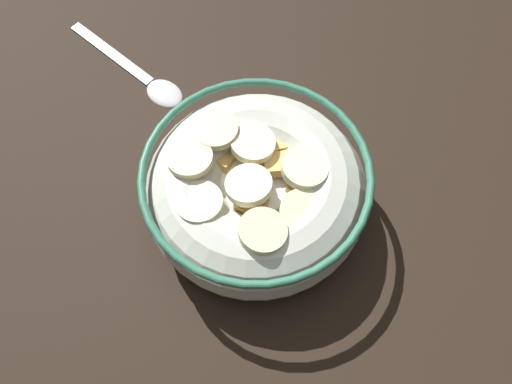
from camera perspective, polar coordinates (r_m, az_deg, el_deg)
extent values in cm
cube|color=black|center=(44.32, 0.00, -2.29)|extent=(110.76, 110.76, 2.00)
cylinder|color=beige|center=(43.14, 0.00, -1.59)|extent=(9.47, 9.47, 0.60)
torus|color=beige|center=(40.55, 0.00, 0.10)|extent=(17.22, 17.22, 6.33)
torus|color=#337259|center=(38.01, 0.00, 2.03)|extent=(17.30, 17.30, 0.60)
cylinder|color=white|center=(39.43, 0.00, 0.92)|extent=(13.42, 13.42, 0.40)
cube|color=tan|center=(39.31, -6.73, 1.61)|extent=(2.55, 2.51, 1.00)
cube|color=#B78947|center=(38.57, 5.14, -0.25)|extent=(2.41, 2.47, 1.06)
cube|color=#AD7F42|center=(41.37, 4.01, 6.94)|extent=(2.48, 2.45, 1.00)
cube|color=tan|center=(40.28, -1.31, 4.94)|extent=(2.06, 2.07, 0.87)
cube|color=tan|center=(40.03, -3.67, 3.88)|extent=(2.72, 2.70, 1.08)
cube|color=tan|center=(40.37, 2.09, 5.50)|extent=(2.17, 2.16, 0.86)
cube|color=tan|center=(39.58, 6.99, 2.75)|extent=(2.36, 2.34, 0.90)
cube|color=#AD7F42|center=(37.85, -6.09, -1.94)|extent=(2.66, 2.65, 0.95)
cube|color=#AD7F42|center=(37.83, -0.51, -1.29)|extent=(2.67, 2.67, 0.91)
cube|color=#AD7F42|center=(36.78, 0.66, -5.35)|extent=(2.03, 2.10, 1.03)
cube|color=tan|center=(40.24, -7.23, 3.88)|extent=(2.52, 2.53, 0.87)
cube|color=tan|center=(37.41, 5.18, -3.37)|extent=(2.68, 2.69, 0.99)
cube|color=tan|center=(39.36, 2.28, 3.06)|extent=(1.98, 1.88, 1.09)
cube|color=#B78947|center=(41.55, -0.89, 7.72)|extent=(1.95, 2.03, 1.06)
cube|color=#AD7F42|center=(36.93, -4.51, -4.87)|extent=(2.68, 2.66, 1.01)
cube|color=#AD7F42|center=(38.70, -0.10, 1.11)|extent=(2.33, 2.40, 1.12)
cube|color=#AD7F42|center=(38.45, 7.83, -0.44)|extent=(2.64, 2.66, 0.99)
cylinder|color=#F9EFC6|center=(39.27, -0.20, 5.37)|extent=(4.36, 4.37, 1.17)
cylinder|color=#F4EABC|center=(38.14, 5.39, 2.27)|extent=(3.74, 3.77, 1.24)
cylinder|color=beige|center=(35.71, 0.70, -4.30)|extent=(4.76, 4.79, 1.23)
cylinder|color=beige|center=(38.54, -7.25, 3.64)|extent=(4.35, 4.31, 1.06)
cylinder|color=#F4EABC|center=(37.19, -0.80, 0.76)|extent=(4.60, 4.59, 1.45)
cylinder|color=beige|center=(37.03, 5.20, -2.18)|extent=(3.70, 3.72, 0.98)
cylinder|color=beige|center=(39.69, -4.40, 6.81)|extent=(4.83, 4.83, 0.80)
cylinder|color=beige|center=(37.22, -6.21, -1.19)|extent=(4.03, 4.00, 1.05)
ellipsoid|color=silver|center=(49.87, -10.02, 10.82)|extent=(4.67, 4.64, 0.80)
cube|color=silver|center=(54.20, -15.57, 14.49)|extent=(8.52, 8.21, 0.36)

